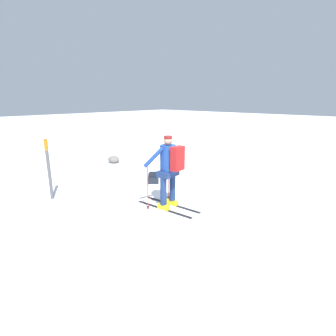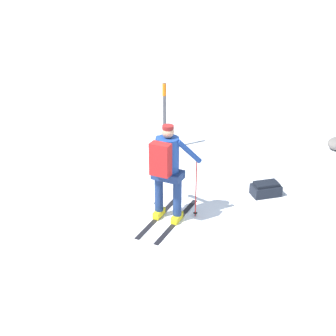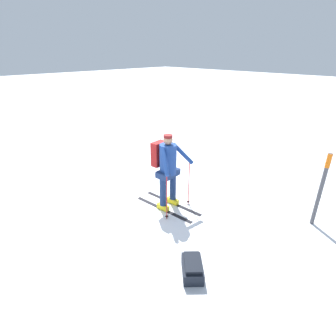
{
  "view_description": "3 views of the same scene",
  "coord_description": "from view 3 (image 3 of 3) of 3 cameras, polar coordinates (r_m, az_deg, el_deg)",
  "views": [
    {
      "loc": [
        3.52,
        -4.65,
        2.61
      ],
      "look_at": [
        -0.58,
        -0.26,
        1.0
      ],
      "focal_mm": 28.0,
      "sensor_mm": 36.0,
      "label": 1
    },
    {
      "loc": [
        5.51,
        3.43,
        4.4
      ],
      "look_at": [
        -0.58,
        -0.26,
        1.0
      ],
      "focal_mm": 50.0,
      "sensor_mm": 36.0,
      "label": 2
    },
    {
      "loc": [
        -4.33,
        3.48,
        3.39
      ],
      "look_at": [
        -0.58,
        -0.26,
        1.0
      ],
      "focal_mm": 28.0,
      "sensor_mm": 36.0,
      "label": 3
    }
  ],
  "objects": [
    {
      "name": "dropped_backpack",
      "position": [
        4.62,
        5.31,
        -20.81
      ],
      "size": [
        0.62,
        0.62,
        0.27
      ],
      "color": "black",
      "rests_on": "ground_plane"
    },
    {
      "name": "ground_plane",
      "position": [
        6.51,
        -5.28,
        -7.24
      ],
      "size": [
        80.0,
        80.0,
        0.0
      ],
      "primitive_type": "plane",
      "color": "white"
    },
    {
      "name": "skier",
      "position": [
        5.81,
        -0.25,
        0.43
      ],
      "size": [
        1.66,
        0.97,
        1.76
      ],
      "color": "black",
      "rests_on": "ground_plane"
    },
    {
      "name": "trail_marker",
      "position": [
        6.08,
        30.5,
        -3.22
      ],
      "size": [
        0.09,
        0.09,
        1.6
      ],
      "color": "#4C4C51",
      "rests_on": "ground_plane"
    }
  ]
}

